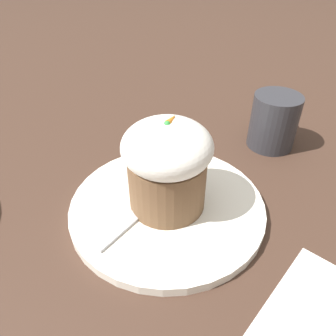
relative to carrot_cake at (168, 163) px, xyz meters
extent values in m
plane|color=#3D281E|center=(0.00, 0.00, -0.07)|extent=(4.00, 4.00, 0.00)
cylinder|color=white|center=(0.00, 0.00, -0.07)|extent=(0.25, 0.25, 0.01)
cylinder|color=brown|center=(0.00, 0.00, -0.03)|extent=(0.09, 0.09, 0.07)
ellipsoid|color=white|center=(0.00, 0.00, 0.02)|extent=(0.11, 0.11, 0.06)
cone|color=orange|center=(0.01, 0.00, 0.05)|extent=(0.02, 0.01, 0.01)
sphere|color=green|center=(0.00, 0.00, 0.05)|extent=(0.01, 0.01, 0.01)
cube|color=#B7B7BC|center=(-0.07, 0.03, -0.06)|extent=(0.07, 0.03, 0.00)
ellipsoid|color=#B7B7BC|center=(-0.02, 0.02, -0.06)|extent=(0.05, 0.04, 0.01)
cylinder|color=#2D2D33|center=(0.21, -0.09, -0.03)|extent=(0.07, 0.07, 0.09)
torus|color=#2D2D33|center=(0.25, -0.09, -0.03)|extent=(0.05, 0.01, 0.05)
cube|color=white|center=(-0.08, -0.21, -0.07)|extent=(0.17, 0.16, 0.00)
camera|label=1|loc=(-0.28, -0.13, 0.23)|focal=35.00mm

